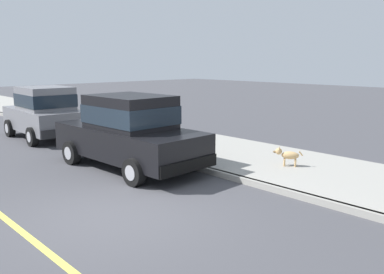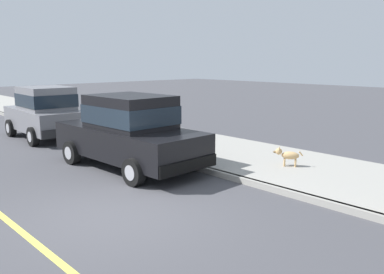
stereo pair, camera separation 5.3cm
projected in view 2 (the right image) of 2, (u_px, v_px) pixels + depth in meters
ground_plane at (115, 213)px, 7.56m from camera, size 80.00×80.00×0.00m
curb at (230, 177)px, 9.69m from camera, size 0.16×64.00×0.14m
sidewalk at (275, 164)px, 10.89m from camera, size 3.60×64.00×0.14m
lane_centre_line at (29, 238)px, 6.49m from camera, size 0.12×57.60×0.01m
car_black_sedan at (129, 131)px, 10.60m from camera, size 2.15×4.66×1.92m
car_grey_hatchback at (45, 112)px, 14.63m from camera, size 2.06×3.86×1.88m
dog_tan at (288, 155)px, 10.33m from camera, size 0.47×0.66×0.49m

